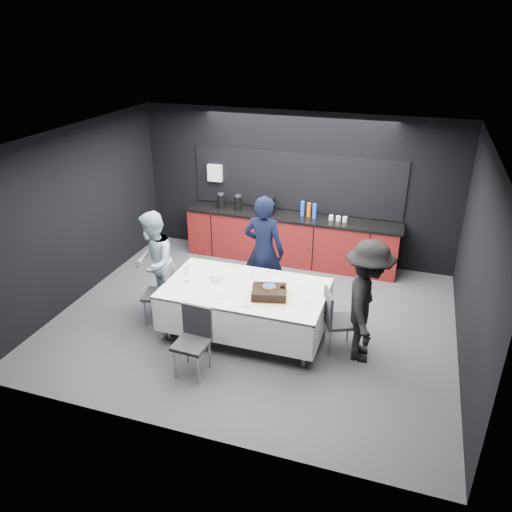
{
  "coord_description": "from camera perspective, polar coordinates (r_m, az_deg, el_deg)",
  "views": [
    {
      "loc": [
        2.1,
        -6.29,
        4.24
      ],
      "look_at": [
        0.0,
        0.1,
        1.05
      ],
      "focal_mm": 35.0,
      "sensor_mm": 36.0,
      "label": 1
    }
  ],
  "objects": [
    {
      "name": "loose_plate_near",
      "position": [
        6.97,
        -3.89,
        -4.43
      ],
      "size": [
        0.21,
        0.21,
        0.01
      ],
      "primitive_type": "cylinder",
      "color": "white",
      "rests_on": "party_table"
    },
    {
      "name": "loose_plate_right_a",
      "position": [
        7.12,
        5.25,
        -3.76
      ],
      "size": [
        0.22,
        0.22,
        0.01
      ],
      "primitive_type": "cylinder",
      "color": "white",
      "rests_on": "party_table"
    },
    {
      "name": "fork_pile",
      "position": [
        6.69,
        -0.94,
        -5.63
      ],
      "size": [
        0.16,
        0.12,
        0.02
      ],
      "primitive_type": "cube",
      "rotation": [
        0.0,
        0.0,
        0.19
      ],
      "color": "white",
      "rests_on": "party_table"
    },
    {
      "name": "chair_right",
      "position": [
        7.01,
        9.03,
        -6.86
      ],
      "size": [
        0.55,
        0.55,
        0.92
      ],
      "color": "#2B2A2F",
      "rests_on": "ground"
    },
    {
      "name": "loose_plate_far",
      "position": [
        7.43,
        -0.14,
        -2.36
      ],
      "size": [
        0.18,
        0.18,
        0.01
      ],
      "primitive_type": "cylinder",
      "color": "white",
      "rests_on": "party_table"
    },
    {
      "name": "ground",
      "position": [
        7.87,
        -0.23,
        -7.22
      ],
      "size": [
        6.0,
        6.0,
        0.0
      ],
      "primitive_type": "plane",
      "color": "#47484D",
      "rests_on": "ground"
    },
    {
      "name": "plate_stack",
      "position": [
        7.35,
        -4.43,
        -2.36
      ],
      "size": [
        0.21,
        0.21,
        0.1
      ],
      "primitive_type": "cylinder",
      "color": "white",
      "rests_on": "party_table"
    },
    {
      "name": "kitchenette",
      "position": [
        9.51,
        3.89,
        2.45
      ],
      "size": [
        4.1,
        0.64,
        2.05
      ],
      "color": "#5E0E0F",
      "rests_on": "ground"
    },
    {
      "name": "chair_left",
      "position": [
        7.7,
        -10.63,
        -3.87
      ],
      "size": [
        0.49,
        0.49,
        0.92
      ],
      "color": "#2B2A2F",
      "rests_on": "ground"
    },
    {
      "name": "room_shell",
      "position": [
        7.04,
        -0.25,
        5.62
      ],
      "size": [
        6.04,
        5.04,
        2.82
      ],
      "color": "white",
      "rests_on": "ground"
    },
    {
      "name": "champagne_flute",
      "position": [
        7.3,
        -7.98,
        -1.76
      ],
      "size": [
        0.06,
        0.06,
        0.22
      ],
      "color": "white",
      "rests_on": "party_table"
    },
    {
      "name": "person_left",
      "position": [
        7.9,
        -11.61,
        -0.78
      ],
      "size": [
        0.88,
        0.98,
        1.65
      ],
      "primitive_type": "imported",
      "rotation": [
        0.0,
        0.0,
        -1.18
      ],
      "color": "#9EB9C6",
      "rests_on": "ground"
    },
    {
      "name": "loose_plate_right_b",
      "position": [
        6.73,
        5.8,
        -5.66
      ],
      "size": [
        0.2,
        0.2,
        0.01
      ],
      "primitive_type": "cylinder",
      "color": "white",
      "rests_on": "party_table"
    },
    {
      "name": "chair_near",
      "position": [
        6.6,
        -7.11,
        -9.0
      ],
      "size": [
        0.44,
        0.44,
        0.92
      ],
      "color": "#2B2A2F",
      "rests_on": "ground"
    },
    {
      "name": "person_right",
      "position": [
        6.77,
        12.52,
        -5.16
      ],
      "size": [
        0.73,
        1.17,
        1.74
      ],
      "primitive_type": "imported",
      "rotation": [
        0.0,
        0.0,
        1.65
      ],
      "color": "black",
      "rests_on": "ground"
    },
    {
      "name": "cake_assembly",
      "position": [
        6.89,
        1.53,
        -4.17
      ],
      "size": [
        0.59,
        0.52,
        0.16
      ],
      "color": "gold",
      "rests_on": "party_table"
    },
    {
      "name": "person_center",
      "position": [
        7.91,
        0.9,
        0.57
      ],
      "size": [
        0.7,
        0.49,
        1.84
      ],
      "primitive_type": "imported",
      "rotation": [
        0.0,
        0.0,
        3.06
      ],
      "color": "black",
      "rests_on": "ground"
    },
    {
      "name": "party_table",
      "position": [
        7.21,
        -1.24,
        -4.56
      ],
      "size": [
        2.32,
        1.32,
        0.78
      ],
      "color": "#99999E",
      "rests_on": "ground"
    }
  ]
}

